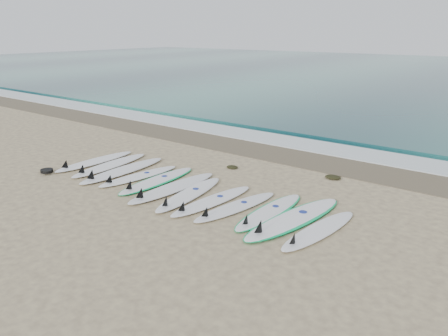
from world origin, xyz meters
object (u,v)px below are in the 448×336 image
Objects in this scene: surfboard_11 at (318,231)px; leash_coil at (47,171)px; surfboard_0 at (93,161)px; surfboard_6 at (188,194)px.

surfboard_11 is 5.12× the size of leash_coil.
surfboard_11 is (6.94, -0.20, -0.01)m from surfboard_0.
leash_coil is at bearing -101.67° from surfboard_0.
surfboard_6 is 1.08× the size of surfboard_11.
surfboard_6 is 3.13m from surfboard_11.
surfboard_0 is 3.82m from surfboard_6.
surfboard_6 is at bearing 13.46° from leash_coil.
surfboard_0 is 1.01× the size of surfboard_6.
surfboard_0 is 1.09× the size of surfboard_11.
surfboard_0 is 1.28m from leash_coil.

